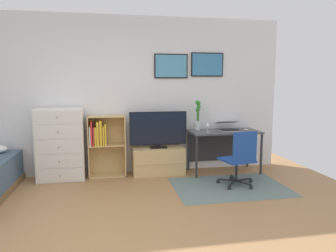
{
  "coord_description": "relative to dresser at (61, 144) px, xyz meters",
  "views": [
    {
      "loc": [
        -0.01,
        -3.07,
        1.57
      ],
      "look_at": [
        0.85,
        1.5,
        0.93
      ],
      "focal_mm": 33.59,
      "sensor_mm": 36.0,
      "label": 1
    }
  ],
  "objects": [
    {
      "name": "television",
      "position": [
        1.6,
        -0.01,
        0.2
      ],
      "size": [
        0.98,
        0.16,
        0.62
      ],
      "color": "black",
      "rests_on": "tv_stand"
    },
    {
      "name": "wall_back_with_posters",
      "position": [
        0.81,
        0.27,
        0.77
      ],
      "size": [
        6.12,
        0.09,
        2.7
      ],
      "color": "white",
      "rests_on": "ground_plane"
    },
    {
      "name": "bamboo_vase",
      "position": [
        2.33,
        0.1,
        0.43
      ],
      "size": [
        0.1,
        0.11,
        0.53
      ],
      "color": "silver",
      "rests_on": "desk"
    },
    {
      "name": "dresser",
      "position": [
        0.0,
        0.0,
        0.0
      ],
      "size": [
        0.74,
        0.46,
        1.17
      ],
      "color": "white",
      "rests_on": "ground_plane"
    },
    {
      "name": "laptop",
      "position": [
        2.86,
        -0.01,
        0.22
      ],
      "size": [
        0.39,
        0.42,
        0.17
      ],
      "rotation": [
        0.0,
        0.0,
        0.01
      ],
      "color": "#B7B7BC",
      "rests_on": "desk"
    },
    {
      "name": "desk",
      "position": [
        2.76,
        -0.0,
        0.02
      ],
      "size": [
        1.21,
        0.59,
        0.74
      ],
      "color": "#4C4C4F",
      "rests_on": "ground_plane"
    },
    {
      "name": "tv_stand",
      "position": [
        1.6,
        0.02,
        -0.35
      ],
      "size": [
        0.88,
        0.41,
        0.47
      ],
      "color": "tan",
      "rests_on": "ground_plane"
    },
    {
      "name": "office_chair",
      "position": [
        2.71,
        -0.88,
        -0.13
      ],
      "size": [
        0.58,
        0.57,
        0.86
      ],
      "rotation": [
        0.0,
        0.0,
        0.19
      ],
      "color": "#232326",
      "rests_on": "ground_plane"
    },
    {
      "name": "ground_plane",
      "position": [
        0.79,
        -2.15,
        -0.58
      ],
      "size": [
        7.2,
        7.2,
        0.0
      ],
      "primitive_type": "plane",
      "color": "#A87A4C"
    },
    {
      "name": "area_rug",
      "position": [
        2.56,
        -0.88,
        -0.58
      ],
      "size": [
        1.7,
        1.2,
        0.01
      ],
      "primitive_type": "cube",
      "color": "slate",
      "rests_on": "ground_plane"
    },
    {
      "name": "wine_glass",
      "position": [
        2.42,
        -0.17,
        0.29
      ],
      "size": [
        0.07,
        0.07,
        0.18
      ],
      "color": "silver",
      "rests_on": "desk"
    },
    {
      "name": "bookshelf",
      "position": [
        0.68,
        0.07,
        0.01
      ],
      "size": [
        0.62,
        0.3,
        1.03
      ],
      "color": "tan",
      "rests_on": "ground_plane"
    },
    {
      "name": "computer_mouse",
      "position": [
        3.14,
        -0.14,
        0.17
      ],
      "size": [
        0.06,
        0.1,
        0.03
      ],
      "primitive_type": "ellipsoid",
      "color": "silver",
      "rests_on": "desk"
    }
  ]
}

